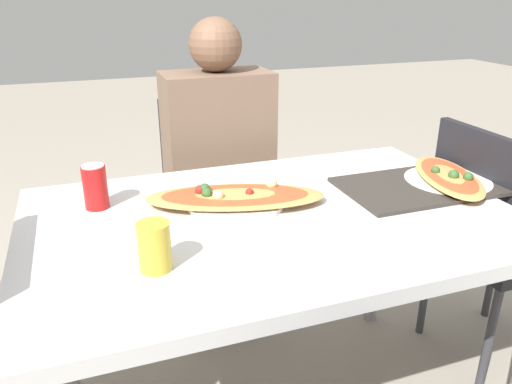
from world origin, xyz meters
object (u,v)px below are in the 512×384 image
Objects in this scene: chair_far_seated at (214,193)px; pizza_main at (235,198)px; soda_can at (95,187)px; drink_glass at (154,246)px; pizza_second at (448,178)px; person_seated at (219,154)px; chair_side_right at (490,236)px; dining_table at (272,237)px.

pizza_main is at bearing 80.76° from chair_far_seated.
pizza_main is (-0.11, -0.66, 0.26)m from chair_far_seated.
pizza_main is 0.39m from soda_can.
drink_glass is 0.26× the size of pizza_second.
person_seated reaches higher than drink_glass.
chair_far_seated is 1.08m from chair_side_right.
chair_side_right reaches higher than drink_glass.
person_seated is 0.56m from pizza_main.
dining_table is 0.61m from pizza_second.
soda_can is at bearing 42.42° from person_seated.
pizza_main is at bearing 174.12° from pizza_second.
person_seated is at bearing 90.00° from chair_far_seated.
chair_side_right is 8.16× the size of drink_glass.
pizza_main is (-0.08, 0.10, 0.09)m from dining_table.
chair_side_right is (0.82, -0.71, 0.00)m from chair_far_seated.
pizza_second is at bearing -5.88° from pizza_main.
dining_table is at bearing 87.70° from chair_far_seated.
pizza_main reaches higher than dining_table.
chair_side_right is at bearing 5.42° from pizza_second.
chair_far_seated is 2.12× the size of pizza_second.
dining_table is at bearing -177.29° from pizza_second.
chair_far_seated is 0.79m from soda_can.
person_seated is 0.91m from drink_glass.
drink_glass is (-0.35, -0.18, 0.13)m from dining_table.
dining_table is at bearing -86.50° from chair_side_right.
chair_far_seated reaches higher than soda_can.
person_seated is at bearing 78.89° from pizza_main.
soda_can is 1.07m from pizza_second.
dining_table is 0.51m from soda_can.
soda_can is at bearing 163.38° from pizza_main.
dining_table is at bearing 27.27° from drink_glass.
chair_far_seated is (0.03, 0.76, -0.17)m from dining_table.
chair_far_seated is 7.24× the size of soda_can.
chair_side_right is 7.24× the size of soda_can.
soda_can reaches higher than pizza_second.
drink_glass is at bearing -152.73° from dining_table.
soda_can reaches higher than dining_table.
person_seated reaches higher than chair_far_seated.
soda_can is (-0.45, 0.21, 0.13)m from dining_table.
pizza_main is at bearing 127.95° from dining_table.
person_seated is at bearing -125.87° from chair_side_right.
pizza_main reaches higher than pizza_second.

